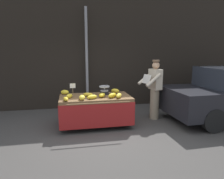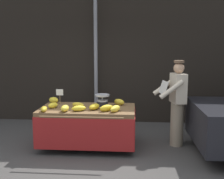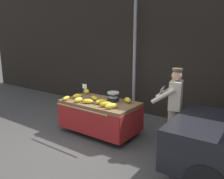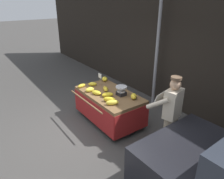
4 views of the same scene
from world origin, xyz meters
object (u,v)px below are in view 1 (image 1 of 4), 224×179
street_pole (87,60)px  banana_bunch_0 (88,95)px  banana_cart (95,104)px  banana_bunch_4 (112,95)px  weighing_scale (104,90)px  banana_bunch_6 (102,95)px  banana_bunch_3 (82,97)px  banana_bunch_8 (115,91)px  banana_bunch_5 (69,96)px  vendor_person (154,89)px  banana_bunch_1 (92,97)px  banana_bunch_9 (119,95)px  banana_bunch_2 (66,99)px  price_sign (73,87)px  banana_bunch_7 (65,92)px

street_pole → banana_bunch_0: (-0.13, -1.68, -0.82)m
street_pole → banana_cart: bearing=-88.0°
street_pole → banana_bunch_4: (0.46, -1.97, -0.81)m
weighing_scale → banana_cart: bearing=-146.9°
street_pole → banana_bunch_6: size_ratio=11.86×
banana_bunch_3 → banana_bunch_8: size_ratio=0.97×
banana_bunch_5 → banana_bunch_0: bearing=12.8°
banana_bunch_6 → banana_bunch_8: size_ratio=1.17×
street_pole → vendor_person: bearing=-38.5°
vendor_person → weighing_scale: bearing=-176.9°
banana_bunch_1 → vendor_person: bearing=16.8°
banana_bunch_0 → banana_bunch_3: size_ratio=1.17×
vendor_person → street_pole: bearing=141.5°
banana_bunch_3 → banana_bunch_9: size_ratio=0.80×
street_pole → banana_bunch_4: 2.18m
banana_bunch_3 → banana_bunch_8: banana_bunch_8 is taller
banana_bunch_5 → weighing_scale: bearing=15.8°
street_pole → banana_bunch_2: (-0.69, -2.08, -0.82)m
weighing_scale → banana_bunch_1: 0.62m
banana_bunch_2 → banana_bunch_4: (1.14, 0.11, 0.01)m
banana_cart → banana_bunch_2: size_ratio=7.52×
banana_bunch_5 → banana_bunch_9: size_ratio=0.76×
banana_bunch_1 → vendor_person: 1.94m
banana_bunch_4 → banana_bunch_8: size_ratio=1.21×
weighing_scale → price_sign: 0.85m
banana_bunch_6 → vendor_person: 1.65m
banana_cart → banana_bunch_2: banana_bunch_2 is taller
price_sign → banana_bunch_7: 0.40m
street_pole → banana_bunch_7: 1.70m
banana_bunch_4 → banana_bunch_3: bearing=-173.9°
street_pole → price_sign: (-0.51, -1.60, -0.62)m
banana_bunch_2 → banana_bunch_5: bearing=74.3°
banana_bunch_2 → vendor_person: (2.49, 0.64, 0.02)m
street_pole → banana_bunch_2: bearing=-108.2°
banana_bunch_1 → banana_bunch_2: banana_bunch_1 is taller
street_pole → banana_bunch_5: (-0.60, -1.78, -0.82)m
street_pole → banana_cart: size_ratio=1.81×
banana_cart → banana_bunch_6: bearing=-44.6°
street_pole → price_sign: bearing=-107.7°
street_pole → price_sign: size_ratio=9.86×
banana_cart → banana_bunch_0: banana_bunch_0 is taller
price_sign → vendor_person: 2.33m
banana_cart → vendor_person: vendor_person is taller
price_sign → banana_bunch_3: bearing=-65.2°
street_pole → banana_bunch_3: (-0.30, -2.05, -0.81)m
banana_bunch_3 → street_pole: bearing=81.6°
banana_bunch_2 → banana_bunch_3: 0.38m
price_sign → banana_bunch_6: bearing=-18.9°
banana_cart → street_pole: bearing=92.0°
banana_bunch_3 → banana_bunch_6: (0.52, 0.20, -0.00)m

